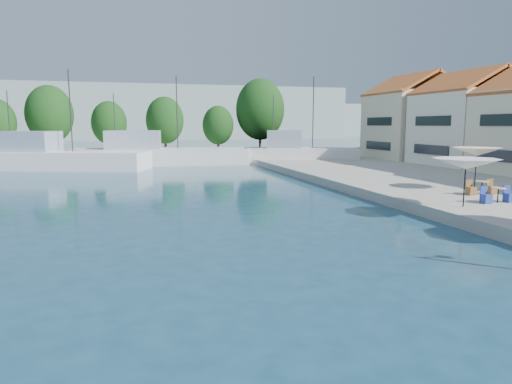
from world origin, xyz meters
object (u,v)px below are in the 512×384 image
object	(u,v)px
trawler_02	(51,159)
umbrella_cream	(477,152)
trawler_03	(156,155)
umbrella_white	(466,164)
trawler_04	(298,154)

from	to	relation	value
trawler_02	umbrella_cream	bearing A→B (deg)	-24.51
trawler_02	trawler_03	xyz separation A→B (m)	(10.49, 2.69, -0.00)
trawler_03	umbrella_white	size ratio (longest dim) A/B	6.39
trawler_04	umbrella_cream	world-z (taller)	trawler_04
umbrella_cream	trawler_03	bearing A→B (deg)	119.68
trawler_02	trawler_03	size ratio (longest dim) A/B	0.95
trawler_03	trawler_02	bearing A→B (deg)	-159.10
trawler_02	umbrella_white	world-z (taller)	trawler_02
trawler_02	umbrella_cream	size ratio (longest dim) A/B	6.69
umbrella_white	trawler_03	bearing A→B (deg)	109.52
trawler_02	umbrella_cream	xyz separation A→B (m)	(27.43, -27.03, 1.80)
trawler_03	trawler_04	bearing A→B (deg)	-4.17
trawler_03	umbrella_white	world-z (taller)	trawler_03
trawler_04	umbrella_cream	size ratio (longest dim) A/B	4.73
trawler_02	trawler_04	bearing A→B (deg)	19.39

